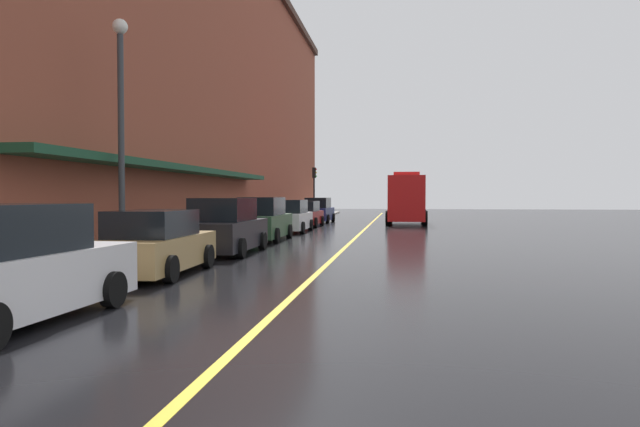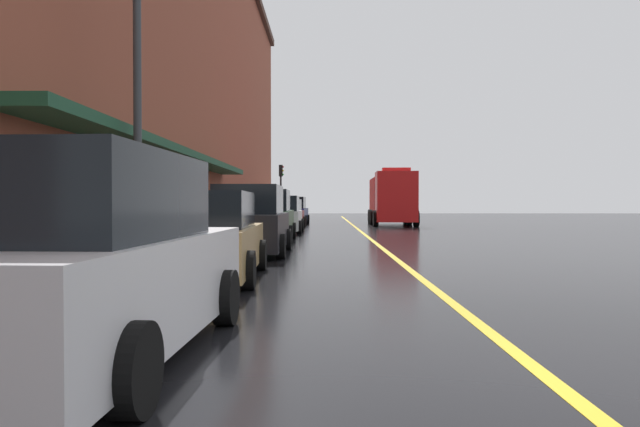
% 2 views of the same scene
% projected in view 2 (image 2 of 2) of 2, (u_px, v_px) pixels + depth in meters
% --- Properties ---
extents(ground_plane, '(112.00, 112.00, 0.00)m').
position_uv_depth(ground_plane, '(361.00, 232.00, 29.62)').
color(ground_plane, black).
extents(sidewalk_left, '(2.40, 70.00, 0.15)m').
position_uv_depth(sidewalk_left, '(238.00, 230.00, 29.68)').
color(sidewalk_left, '#ADA8A0').
rests_on(sidewalk_left, ground).
extents(lane_center_stripe, '(0.16, 70.00, 0.01)m').
position_uv_depth(lane_center_stripe, '(361.00, 231.00, 29.62)').
color(lane_center_stripe, gold).
rests_on(lane_center_stripe, ground).
extents(brick_building_left, '(13.98, 64.00, 18.19)m').
position_uv_depth(brick_building_left, '(79.00, 46.00, 28.59)').
color(brick_building_left, brown).
rests_on(brick_building_left, ground).
extents(parked_car_0, '(2.20, 4.85, 1.85)m').
position_uv_depth(parked_car_0, '(88.00, 264.00, 5.29)').
color(parked_car_0, silver).
rests_on(parked_car_0, ground).
extents(parked_car_1, '(2.11, 4.59, 1.62)m').
position_uv_depth(parked_car_1, '(207.00, 238.00, 10.93)').
color(parked_car_1, '#A5844C').
rests_on(parked_car_1, ground).
extents(parked_car_2, '(2.13, 4.74, 1.91)m').
position_uv_depth(parked_car_2, '(250.00, 222.00, 16.33)').
color(parked_car_2, black).
rests_on(parked_car_2, ground).
extents(parked_car_3, '(2.05, 4.85, 1.92)m').
position_uv_depth(parked_car_3, '(268.00, 217.00, 22.22)').
color(parked_car_3, '#2D5133').
rests_on(parked_car_3, ground).
extents(parked_car_4, '(2.08, 4.57, 1.77)m').
position_uv_depth(parked_car_4, '(281.00, 216.00, 28.11)').
color(parked_car_4, silver).
rests_on(parked_car_4, ground).
extents(parked_car_5, '(2.05, 4.23, 1.66)m').
position_uv_depth(parked_car_5, '(287.00, 215.00, 33.87)').
color(parked_car_5, maroon).
rests_on(parked_car_5, ground).
extents(parked_car_6, '(2.14, 4.26, 1.86)m').
position_uv_depth(parked_car_6, '(293.00, 212.00, 39.62)').
color(parked_car_6, navy).
rests_on(parked_car_6, ground).
extents(fire_truck, '(2.85, 7.56, 3.58)m').
position_uv_depth(fire_truck, '(392.00, 199.00, 38.38)').
color(fire_truck, red).
rests_on(fire_truck, ground).
extents(parking_meter_0, '(0.14, 0.18, 1.33)m').
position_uv_depth(parking_meter_0, '(194.00, 216.00, 15.90)').
color(parking_meter_0, '#4C4C51').
rests_on(parking_meter_0, sidewalk_left).
extents(parking_meter_1, '(0.14, 0.18, 1.33)m').
position_uv_depth(parking_meter_1, '(263.00, 210.00, 33.74)').
color(parking_meter_1, '#4C4C51').
rests_on(parking_meter_1, sidewalk_left).
extents(street_lamp_left, '(0.44, 0.44, 6.94)m').
position_uv_depth(street_lamp_left, '(137.00, 68.00, 12.98)').
color(street_lamp_left, '#33383D').
rests_on(street_lamp_left, sidewalk_left).
extents(traffic_light_near, '(0.38, 0.36, 4.30)m').
position_uv_depth(traffic_light_near, '(281.00, 181.00, 46.19)').
color(traffic_light_near, '#232326').
rests_on(traffic_light_near, sidewalk_left).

